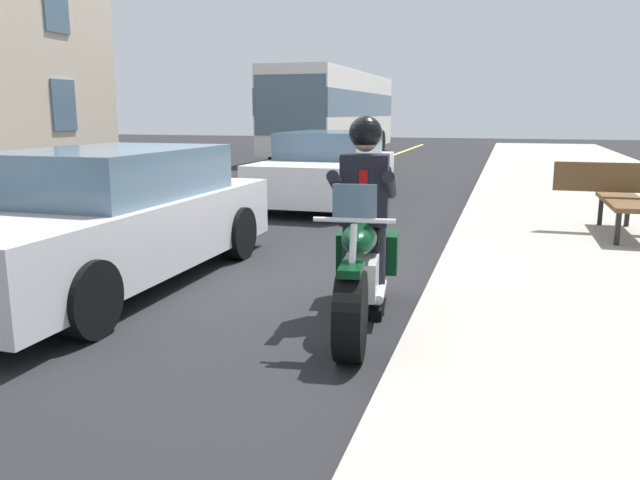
{
  "coord_description": "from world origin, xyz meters",
  "views": [
    {
      "loc": [
        5.92,
        2.68,
        1.76
      ],
      "look_at": [
        1.13,
        1.25,
        0.75
      ],
      "focal_mm": 35.23,
      "sensor_mm": 36.0,
      "label": 1
    }
  ],
  "objects_px": {
    "motorcycle_main": "(362,271)",
    "bus_near": "(335,110)",
    "bench_sidewalk": "(624,193)",
    "car_silver": "(108,218)",
    "car_dark": "(329,168)",
    "rider_main": "(364,199)"
  },
  "relations": [
    {
      "from": "bench_sidewalk",
      "to": "rider_main",
      "type": "bearing_deg",
      "value": -33.89
    },
    {
      "from": "bus_near",
      "to": "car_dark",
      "type": "xyz_separation_m",
      "value": [
        12.73,
        3.35,
        -1.18
      ]
    },
    {
      "from": "motorcycle_main",
      "to": "bus_near",
      "type": "xyz_separation_m",
      "value": [
        -19.63,
        -5.6,
        1.42
      ]
    },
    {
      "from": "motorcycle_main",
      "to": "car_dark",
      "type": "bearing_deg",
      "value": -161.92
    },
    {
      "from": "motorcycle_main",
      "to": "rider_main",
      "type": "distance_m",
      "value": 0.61
    },
    {
      "from": "motorcycle_main",
      "to": "bench_sidewalk",
      "type": "xyz_separation_m",
      "value": [
        -4.18,
        2.65,
        0.26
      ]
    },
    {
      "from": "rider_main",
      "to": "bus_near",
      "type": "height_order",
      "value": "bus_near"
    },
    {
      "from": "rider_main",
      "to": "bus_near",
      "type": "distance_m",
      "value": 20.24
    },
    {
      "from": "motorcycle_main",
      "to": "car_dark",
      "type": "xyz_separation_m",
      "value": [
        -6.89,
        -2.25,
        0.24
      ]
    },
    {
      "from": "bus_near",
      "to": "bench_sidewalk",
      "type": "xyz_separation_m",
      "value": [
        15.45,
        8.25,
        -1.16
      ]
    },
    {
      "from": "car_silver",
      "to": "car_dark",
      "type": "height_order",
      "value": "same"
    },
    {
      "from": "car_dark",
      "to": "bench_sidewalk",
      "type": "relative_size",
      "value": 2.55
    },
    {
      "from": "motorcycle_main",
      "to": "bus_near",
      "type": "height_order",
      "value": "bus_near"
    },
    {
      "from": "car_dark",
      "to": "bench_sidewalk",
      "type": "distance_m",
      "value": 5.61
    },
    {
      "from": "car_dark",
      "to": "bus_near",
      "type": "bearing_deg",
      "value": -165.26
    },
    {
      "from": "rider_main",
      "to": "car_silver",
      "type": "bearing_deg",
      "value": -96.56
    },
    {
      "from": "car_silver",
      "to": "bench_sidewalk",
      "type": "distance_m",
      "value": 6.6
    },
    {
      "from": "bus_near",
      "to": "motorcycle_main",
      "type": "bearing_deg",
      "value": 15.93
    },
    {
      "from": "car_silver",
      "to": "car_dark",
      "type": "bearing_deg",
      "value": 174.8
    },
    {
      "from": "rider_main",
      "to": "car_dark",
      "type": "bearing_deg",
      "value": -161.67
    },
    {
      "from": "bus_near",
      "to": "car_dark",
      "type": "height_order",
      "value": "bus_near"
    },
    {
      "from": "bus_near",
      "to": "car_silver",
      "type": "bearing_deg",
      "value": 8.24
    }
  ]
}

